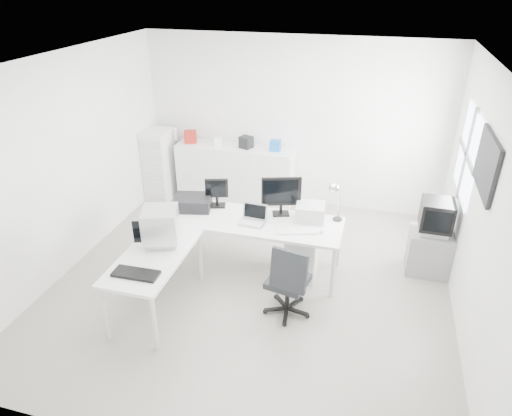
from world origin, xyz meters
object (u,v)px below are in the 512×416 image
(main_desk, at_px, (251,244))
(laser_printer, at_px, (310,212))
(side_desk, at_px, (156,281))
(sideboard, at_px, (235,174))
(crt_monitor, at_px, (161,227))
(office_chair, at_px, (288,278))
(drawer_pedestal, at_px, (302,254))
(inkjet_printer, at_px, (193,203))
(filing_cabinet, at_px, (159,164))
(lcd_monitor_large, at_px, (281,196))
(lcd_monitor_small, at_px, (217,193))
(tv_cabinet, at_px, (429,252))
(crt_tv, at_px, (436,218))
(laptop, at_px, (252,215))

(main_desk, distance_m, laser_printer, 0.92)
(side_desk, relative_size, sideboard, 0.69)
(crt_monitor, distance_m, office_chair, 1.60)
(drawer_pedestal, xyz_separation_m, inkjet_printer, (-1.55, 0.05, 0.54))
(inkjet_printer, xyz_separation_m, filing_cabinet, (-1.32, 1.62, -0.22))
(lcd_monitor_large, relative_size, sideboard, 0.27)
(drawer_pedestal, bearing_deg, side_desk, -143.43)
(side_desk, xyz_separation_m, inkjet_printer, (0.00, 1.20, 0.46))
(side_desk, height_order, inkjet_printer, inkjet_printer)
(office_chair, bearing_deg, lcd_monitor_small, 151.81)
(lcd_monitor_small, height_order, sideboard, lcd_monitor_small)
(drawer_pedestal, distance_m, filing_cabinet, 3.34)
(inkjet_printer, relative_size, office_chair, 0.49)
(side_desk, xyz_separation_m, lcd_monitor_small, (0.30, 1.35, 0.57))
(drawer_pedestal, relative_size, inkjet_printer, 1.23)
(inkjet_printer, bearing_deg, crt_monitor, -102.59)
(lcd_monitor_small, distance_m, sideboard, 1.75)
(laser_printer, xyz_separation_m, tv_cabinet, (1.58, 0.33, -0.55))
(lcd_monitor_large, xyz_separation_m, crt_tv, (1.98, 0.30, -0.19))
(crt_tv, bearing_deg, laptop, -164.14)
(drawer_pedestal, height_order, laptop, laptop)
(inkjet_printer, distance_m, office_chair, 1.79)
(lcd_monitor_large, bearing_deg, office_chair, -90.38)
(main_desk, height_order, office_chair, office_chair)
(lcd_monitor_small, bearing_deg, office_chair, -56.24)
(inkjet_printer, bearing_deg, main_desk, -19.30)
(drawer_pedestal, height_order, crt_tv, crt_tv)
(lcd_monitor_small, bearing_deg, main_desk, -40.74)
(laser_printer, bearing_deg, laptop, -161.16)
(side_desk, relative_size, crt_tv, 2.80)
(crt_monitor, bearing_deg, lcd_monitor_small, 55.82)
(laser_printer, height_order, sideboard, sideboard)
(crt_monitor, bearing_deg, office_chair, -16.12)
(drawer_pedestal, distance_m, crt_monitor, 1.92)
(office_chair, bearing_deg, laser_printer, 97.40)
(main_desk, relative_size, office_chair, 2.42)
(crt_tv, height_order, sideboard, crt_tv)
(office_chair, xyz_separation_m, crt_tv, (1.66, 1.32, 0.33))
(side_desk, height_order, drawer_pedestal, side_desk)
(filing_cabinet, bearing_deg, tv_cabinet, -14.60)
(laser_printer, relative_size, crt_tv, 0.74)
(drawer_pedestal, height_order, office_chair, office_chair)
(main_desk, xyz_separation_m, laser_printer, (0.75, 0.22, 0.48))
(lcd_monitor_small, distance_m, lcd_monitor_large, 0.90)
(side_desk, bearing_deg, crt_monitor, 90.00)
(crt_monitor, distance_m, tv_cabinet, 3.54)
(crt_tv, bearing_deg, filing_cabinet, 165.40)
(lcd_monitor_large, relative_size, laptop, 1.44)
(crt_monitor, xyz_separation_m, crt_tv, (3.18, 1.40, -0.16))
(lcd_monitor_large, bearing_deg, filing_cabinet, 131.83)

